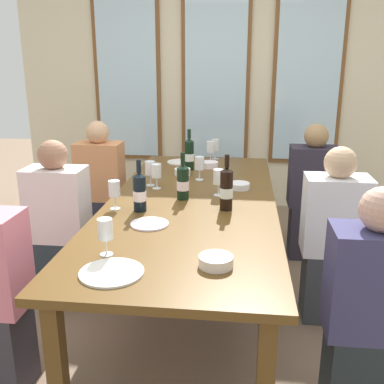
# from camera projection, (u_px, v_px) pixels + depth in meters

# --- Properties ---
(ground_plane) EXTENTS (12.00, 12.00, 0.00)m
(ground_plane) POSITION_uv_depth(u_px,v_px,m) (192.00, 304.00, 3.04)
(ground_plane) COLOR #7C634D
(back_wall_with_windows) EXTENTS (4.24, 0.10, 2.90)m
(back_wall_with_windows) POSITION_uv_depth(u_px,v_px,m) (216.00, 73.00, 4.74)
(back_wall_with_windows) COLOR beige
(back_wall_with_windows) RESTS_ON ground
(dining_table) EXTENTS (1.04, 2.55, 0.74)m
(dining_table) POSITION_uv_depth(u_px,v_px,m) (192.00, 209.00, 2.85)
(dining_table) COLOR brown
(dining_table) RESTS_ON ground
(white_plate_0) EXTENTS (0.21, 0.21, 0.01)m
(white_plate_0) POSITION_uv_depth(u_px,v_px,m) (150.00, 224.00, 2.41)
(white_plate_0) COLOR white
(white_plate_0) RESTS_ON dining_table
(white_plate_1) EXTENTS (0.27, 0.27, 0.01)m
(white_plate_1) POSITION_uv_depth(u_px,v_px,m) (112.00, 272.00, 1.86)
(white_plate_1) COLOR white
(white_plate_1) RESTS_ON dining_table
(white_plate_2) EXTENTS (0.23, 0.23, 0.01)m
(white_plate_2) POSITION_uv_depth(u_px,v_px,m) (181.00, 162.00, 3.83)
(white_plate_2) COLOR white
(white_plate_2) RESTS_ON dining_table
(wine_bottle_0) EXTENTS (0.08, 0.08, 0.33)m
(wine_bottle_0) POSITION_uv_depth(u_px,v_px,m) (189.00, 154.00, 3.56)
(wine_bottle_0) COLOR black
(wine_bottle_0) RESTS_ON dining_table
(wine_bottle_1) EXTENTS (0.08, 0.08, 0.31)m
(wine_bottle_1) POSITION_uv_depth(u_px,v_px,m) (140.00, 192.00, 2.60)
(wine_bottle_1) COLOR black
(wine_bottle_1) RESTS_ON dining_table
(wine_bottle_2) EXTENTS (0.08, 0.08, 0.33)m
(wine_bottle_2) POSITION_uv_depth(u_px,v_px,m) (226.00, 189.00, 2.62)
(wine_bottle_2) COLOR black
(wine_bottle_2) RESTS_ON dining_table
(wine_bottle_3) EXTENTS (0.08, 0.08, 0.30)m
(wine_bottle_3) POSITION_uv_depth(u_px,v_px,m) (183.00, 182.00, 2.82)
(wine_bottle_3) COLOR black
(wine_bottle_3) RESTS_ON dining_table
(tasting_bowl_0) EXTENTS (0.12, 0.12, 0.05)m
(tasting_bowl_0) POSITION_uv_depth(u_px,v_px,m) (183.00, 172.00, 3.43)
(tasting_bowl_0) COLOR white
(tasting_bowl_0) RESTS_ON dining_table
(tasting_bowl_1) EXTENTS (0.14, 0.14, 0.05)m
(tasting_bowl_1) POSITION_uv_depth(u_px,v_px,m) (209.00, 165.00, 3.66)
(tasting_bowl_1) COLOR white
(tasting_bowl_1) RESTS_ON dining_table
(tasting_bowl_2) EXTENTS (0.15, 0.15, 0.05)m
(tasting_bowl_2) POSITION_uv_depth(u_px,v_px,m) (216.00, 261.00, 1.92)
(tasting_bowl_2) COLOR white
(tasting_bowl_2) RESTS_ON dining_table
(tasting_bowl_3) EXTENTS (0.14, 0.14, 0.04)m
(tasting_bowl_3) POSITION_uv_depth(u_px,v_px,m) (239.00, 186.00, 3.07)
(tasting_bowl_3) COLOR silver
(tasting_bowl_3) RESTS_ON dining_table
(wine_glass_0) EXTENTS (0.07, 0.07, 0.17)m
(wine_glass_0) POSITION_uv_depth(u_px,v_px,m) (114.00, 190.00, 2.63)
(wine_glass_0) COLOR white
(wine_glass_0) RESTS_ON dining_table
(wine_glass_1) EXTENTS (0.07, 0.07, 0.17)m
(wine_glass_1) POSITION_uv_depth(u_px,v_px,m) (150.00, 169.00, 3.12)
(wine_glass_1) COLOR white
(wine_glass_1) RESTS_ON dining_table
(wine_glass_2) EXTENTS (0.07, 0.07, 0.17)m
(wine_glass_2) POSITION_uv_depth(u_px,v_px,m) (105.00, 231.00, 2.01)
(wine_glass_2) COLOR white
(wine_glass_2) RESTS_ON dining_table
(wine_glass_3) EXTENTS (0.07, 0.07, 0.17)m
(wine_glass_3) POSITION_uv_depth(u_px,v_px,m) (218.00, 178.00, 2.89)
(wine_glass_3) COLOR white
(wine_glass_3) RESTS_ON dining_table
(wine_glass_4) EXTENTS (0.07, 0.07, 0.17)m
(wine_glass_4) POSITION_uv_depth(u_px,v_px,m) (199.00, 164.00, 3.26)
(wine_glass_4) COLOR white
(wine_glass_4) RESTS_ON dining_table
(wine_glass_5) EXTENTS (0.07, 0.07, 0.17)m
(wine_glass_5) POSITION_uv_depth(u_px,v_px,m) (215.00, 146.00, 3.95)
(wine_glass_5) COLOR white
(wine_glass_5) RESTS_ON dining_table
(wine_glass_6) EXTENTS (0.07, 0.07, 0.17)m
(wine_glass_6) POSITION_uv_depth(u_px,v_px,m) (156.00, 171.00, 3.04)
(wine_glass_6) COLOR white
(wine_glass_6) RESTS_ON dining_table
(wine_glass_7) EXTENTS (0.07, 0.07, 0.17)m
(wine_glass_7) POSITION_uv_depth(u_px,v_px,m) (211.00, 148.00, 3.86)
(wine_glass_7) COLOR white
(wine_glass_7) RESTS_ON dining_table
(seated_person_0) EXTENTS (0.38, 0.24, 1.11)m
(seated_person_0) POSITION_uv_depth(u_px,v_px,m) (101.00, 190.00, 3.81)
(seated_person_0) COLOR #2B2939
(seated_person_0) RESTS_ON ground
(seated_person_1) EXTENTS (0.38, 0.24, 1.11)m
(seated_person_1) POSITION_uv_depth(u_px,v_px,m) (312.00, 196.00, 3.64)
(seated_person_1) COLOR #292531
(seated_person_1) RESTS_ON ground
(seated_person_3) EXTENTS (0.38, 0.24, 1.11)m
(seated_person_3) POSITION_uv_depth(u_px,v_px,m) (369.00, 317.00, 1.94)
(seated_person_3) COLOR #21292D
(seated_person_3) RESTS_ON ground
(seated_person_4) EXTENTS (0.38, 0.24, 1.11)m
(seated_person_4) POSITION_uv_depth(u_px,v_px,m) (59.00, 228.00, 2.96)
(seated_person_4) COLOR #263239
(seated_person_4) RESTS_ON ground
(seated_person_5) EXTENTS (0.38, 0.24, 1.11)m
(seated_person_5) POSITION_uv_depth(u_px,v_px,m) (333.00, 241.00, 2.75)
(seated_person_5) COLOR #33373D
(seated_person_5) RESTS_ON ground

